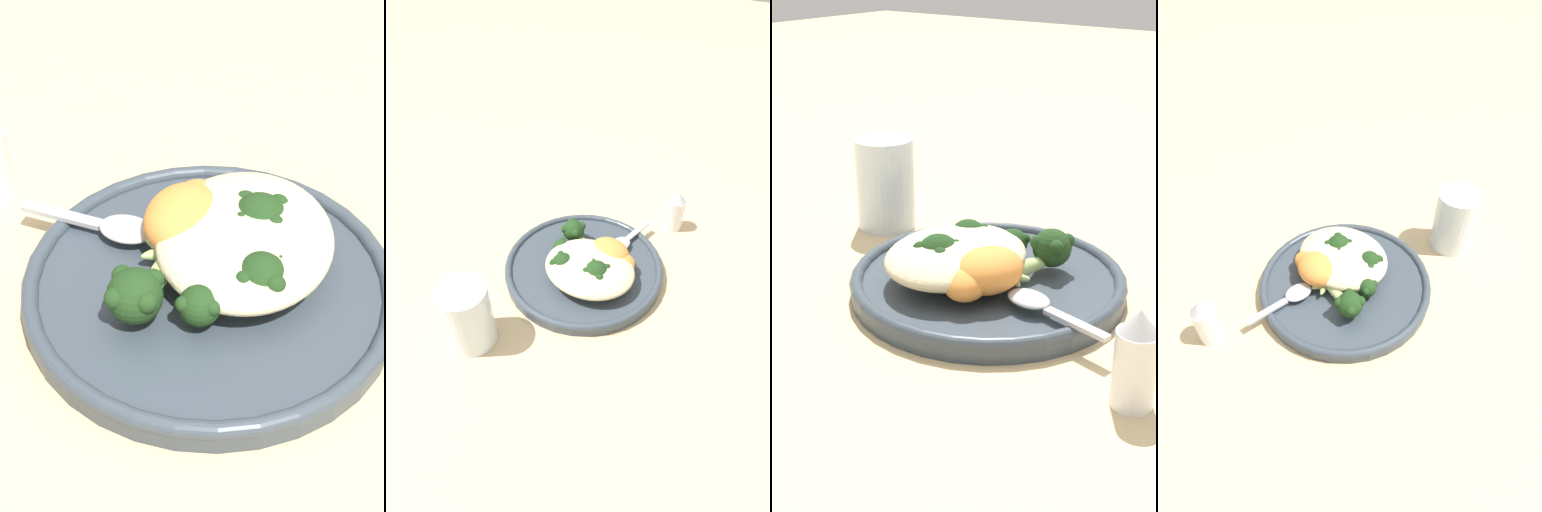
% 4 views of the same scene
% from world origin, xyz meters
% --- Properties ---
extents(ground_plane, '(4.00, 4.00, 0.00)m').
position_xyz_m(ground_plane, '(0.00, 0.00, 0.00)').
color(ground_plane, '#D6B784').
extents(plate, '(0.26, 0.26, 0.02)m').
position_xyz_m(plate, '(-0.00, -0.00, 0.01)').
color(plate, '#38424C').
rests_on(plate, ground_plane).
extents(quinoa_mound, '(0.14, 0.12, 0.04)m').
position_xyz_m(quinoa_mound, '(-0.02, 0.02, 0.04)').
color(quinoa_mound, beige).
rests_on(quinoa_mound, plate).
extents(broccoli_stalk_0, '(0.10, 0.05, 0.04)m').
position_xyz_m(broccoli_stalk_0, '(0.04, -0.04, 0.04)').
color(broccoli_stalk_0, '#ADC675').
rests_on(broccoli_stalk_0, plate).
extents(broccoli_stalk_1, '(0.08, 0.05, 0.03)m').
position_xyz_m(broccoli_stalk_1, '(0.03, -0.01, 0.03)').
color(broccoli_stalk_1, '#ADC675').
rests_on(broccoli_stalk_1, plate).
extents(broccoli_stalk_2, '(0.07, 0.11, 0.04)m').
position_xyz_m(broccoli_stalk_2, '(0.01, 0.03, 0.04)').
color(broccoli_stalk_2, '#ADC675').
rests_on(broccoli_stalk_2, plate).
extents(broccoli_stalk_3, '(0.03, 0.08, 0.03)m').
position_xyz_m(broccoli_stalk_3, '(-0.01, 0.02, 0.03)').
color(broccoli_stalk_3, '#ADC675').
rests_on(broccoli_stalk_3, plate).
extents(broccoli_stalk_4, '(0.06, 0.10, 0.04)m').
position_xyz_m(broccoli_stalk_4, '(-0.04, 0.02, 0.04)').
color(broccoli_stalk_4, '#ADC675').
rests_on(broccoli_stalk_4, plate).
extents(sweet_potato_chunk_0, '(0.07, 0.06, 0.03)m').
position_xyz_m(sweet_potato_chunk_0, '(-0.04, 0.00, 0.04)').
color(sweet_potato_chunk_0, orange).
rests_on(sweet_potato_chunk_0, plate).
extents(sweet_potato_chunk_1, '(0.08, 0.07, 0.04)m').
position_xyz_m(sweet_potato_chunk_1, '(-0.03, -0.02, 0.04)').
color(sweet_potato_chunk_1, orange).
rests_on(sweet_potato_chunk_1, plate).
extents(sweet_potato_chunk_2, '(0.06, 0.05, 0.03)m').
position_xyz_m(sweet_potato_chunk_2, '(-0.06, -0.02, 0.04)').
color(sweet_potato_chunk_2, orange).
rests_on(sweet_potato_chunk_2, plate).
extents(kale_tuft, '(0.04, 0.04, 0.03)m').
position_xyz_m(kale_tuft, '(-0.02, 0.04, 0.04)').
color(kale_tuft, '#193D1E').
rests_on(kale_tuft, plate).
extents(spoon, '(0.04, 0.10, 0.01)m').
position_xyz_m(spoon, '(-0.03, -0.07, 0.03)').
color(spoon, '#B7B7BC').
rests_on(spoon, plate).
extents(water_glass, '(0.07, 0.07, 0.10)m').
position_xyz_m(water_glass, '(0.07, 0.19, 0.05)').
color(water_glass, silver).
rests_on(water_glass, ground_plane).
extents(salt_shaker, '(0.03, 0.03, 0.08)m').
position_xyz_m(salt_shaker, '(-0.08, -0.18, 0.04)').
color(salt_shaker, white).
rests_on(salt_shaker, ground_plane).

